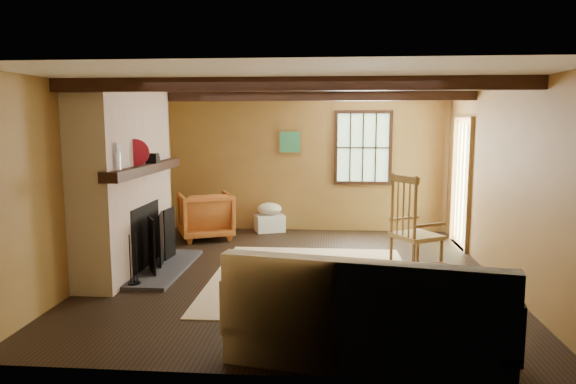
# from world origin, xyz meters

# --- Properties ---
(ground) EXTENTS (5.50, 5.50, 0.00)m
(ground) POSITION_xyz_m (0.00, 0.00, 0.00)
(ground) COLOR black
(ground) RESTS_ON ground
(room_envelope) EXTENTS (5.02, 5.52, 2.44)m
(room_envelope) POSITION_xyz_m (0.22, 0.26, 1.63)
(room_envelope) COLOR olive
(room_envelope) RESTS_ON ground
(fireplace) EXTENTS (1.02, 2.30, 2.40)m
(fireplace) POSITION_xyz_m (-2.23, -0.00, 1.10)
(fireplace) COLOR #97583A
(fireplace) RESTS_ON ground
(rug) EXTENTS (2.50, 3.00, 0.01)m
(rug) POSITION_xyz_m (0.20, -0.20, 0.00)
(rug) COLOR beige
(rug) RESTS_ON ground
(rocking_chair) EXTENTS (1.06, 0.91, 1.31)m
(rocking_chair) POSITION_xyz_m (1.49, 0.06, 0.55)
(rocking_chair) COLOR tan
(rocking_chair) RESTS_ON ground
(sofa) EXTENTS (2.41, 1.40, 0.92)m
(sofa) POSITION_xyz_m (0.74, -2.35, 0.33)
(sofa) COLOR beige
(sofa) RESTS_ON ground
(firewood_pile) EXTENTS (0.64, 0.12, 0.23)m
(firewood_pile) POSITION_xyz_m (-1.88, 2.39, 0.12)
(firewood_pile) COLOR brown
(firewood_pile) RESTS_ON ground
(laundry_basket) EXTENTS (0.60, 0.53, 0.30)m
(laundry_basket) POSITION_xyz_m (-0.65, 2.55, 0.15)
(laundry_basket) COLOR white
(laundry_basket) RESTS_ON ground
(basket_pillow) EXTENTS (0.51, 0.45, 0.22)m
(basket_pillow) POSITION_xyz_m (-0.65, 2.55, 0.41)
(basket_pillow) COLOR beige
(basket_pillow) RESTS_ON laundry_basket
(armchair) EXTENTS (1.12, 1.13, 0.79)m
(armchair) POSITION_xyz_m (-1.66, 1.89, 0.39)
(armchair) COLOR #BF6026
(armchair) RESTS_ON ground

